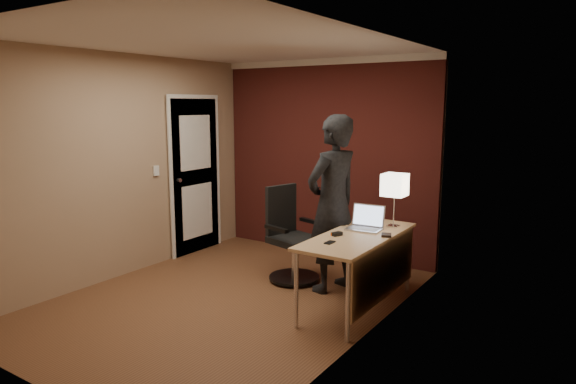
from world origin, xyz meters
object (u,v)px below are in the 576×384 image
Objects in this scene: desk_lamp at (395,186)px; person at (333,204)px; mouse at (337,234)px; wallet at (386,235)px; desk at (365,249)px; office_chair at (290,240)px; phone at (330,242)px; laptop at (366,222)px.

person is at bearing -165.43° from desk_lamp.
wallet is (0.40, 0.23, -0.01)m from mouse.
desk is 1.12m from office_chair.
person reaches higher than desk.
desk is at bearing 69.21° from phone.
office_chair is at bearing 162.11° from desk.
wallet is (0.17, 0.09, 0.14)m from desk.
office_chair is at bearing -172.96° from desk_lamp.
desk_lamp is 4.65× the size of phone.
office_chair reaches higher than wallet.
desk_lamp is at bearing 7.04° from office_chair.
laptop is 3.48× the size of mouse.
mouse is at bearing 105.18° from phone.
person reaches higher than mouse.
wallet is at bearing -77.01° from desk_lamp.
desk_lamp is 0.67m from person.
laptop is 0.66m from phone.
desk is 0.30m from mouse.
person is at bearing 170.27° from laptop.
wallet is at bearing 56.61° from phone.
mouse reaches higher than wallet.
mouse is 0.91× the size of wallet.
desk_lamp is at bearing 119.35° from person.
laptop is 0.34× the size of office_chair.
phone is (-0.24, -0.89, -0.41)m from desk_lamp.
wallet is (0.33, 0.49, 0.01)m from phone.
desk_lamp is 4.86× the size of wallet.
phone reaches higher than desk.
mouse is at bearing -106.49° from laptop.
person is at bearing 116.98° from phone.
mouse is 0.05× the size of person.
wallet is 1.29m from office_chair.
desk is at bearing -66.74° from laptop.
office_chair reaches higher than mouse.
person is (-0.37, 0.73, 0.19)m from phone.
wallet is (0.28, -0.16, -0.05)m from laptop.
person is at bearing 161.40° from wallet.
office_chair is at bearing 170.59° from mouse.
office_chair reaches higher than desk.
desk_lamp is 0.80m from mouse.
desk is 0.34m from laptop.
phone is at bearing -39.57° from office_chair.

